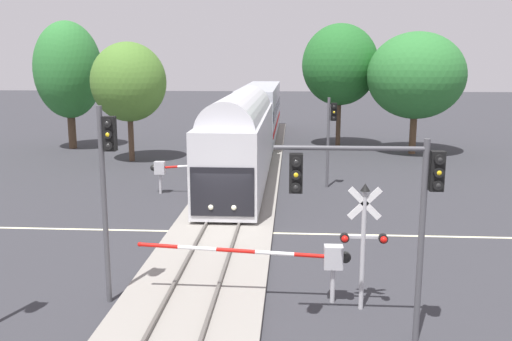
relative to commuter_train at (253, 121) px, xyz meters
name	(u,v)px	position (x,y,z in m)	size (l,w,h in m)	color
ground_plane	(222,232)	(0.00, -18.79, -2.79)	(220.00, 220.00, 0.00)	#333338
road_centre_stripe	(222,232)	(0.00, -18.79, -2.78)	(44.00, 0.20, 0.01)	beige
railway_track	(222,230)	(0.00, -18.79, -2.69)	(4.40, 80.00, 0.32)	gray
commuter_train	(253,121)	(0.00, 0.00, 0.00)	(3.04, 39.86, 5.16)	silver
crossing_gate_near	(307,257)	(3.45, -25.56, -1.36)	(6.49, 0.40, 1.80)	#B7B7BC
crossing_signal_mast	(364,234)	(5.06, -25.99, -0.46)	(1.36, 0.44, 3.81)	#B2B2B7
crossing_gate_far	(170,168)	(-3.67, -12.02, -1.35)	(5.56, 0.40, 1.90)	#B7B7BC
traffic_signal_far_side	(331,128)	(5.15, -9.87, 0.68)	(0.53, 0.38, 5.17)	#4C4C51
traffic_signal_near_right	(381,192)	(5.21, -27.82, 1.23)	(4.21, 0.38, 5.35)	#4C4C51
traffic_signal_median	(107,174)	(-2.41, -25.97, 1.20)	(0.53, 0.38, 5.97)	#4C4C51
elm_centre_background	(340,65)	(6.83, 5.63, 4.07)	(6.27, 6.27, 10.21)	#4C3828
oak_far_right	(416,76)	(12.41, 2.52, 3.27)	(7.46, 7.46, 9.40)	brown
pine_left_background	(68,70)	(-15.31, 3.35, 3.64)	(5.44, 5.44, 10.37)	#4C3828
oak_behind_train	(129,82)	(-8.71, -2.16, 2.91)	(5.34, 5.34, 8.53)	#4C3828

